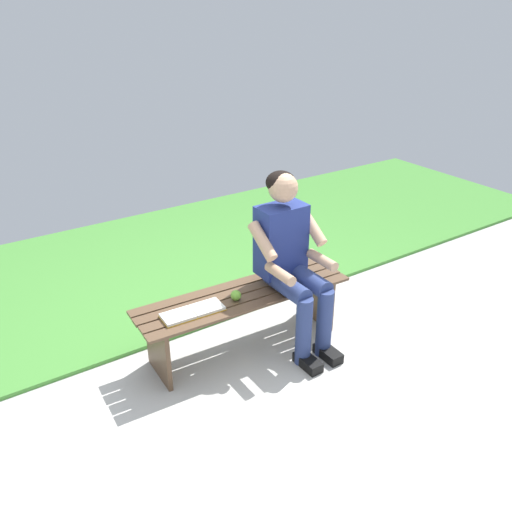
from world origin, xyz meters
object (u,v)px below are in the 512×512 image
Objects in this scene: person_seated at (291,256)px; book_open at (193,312)px; apple at (236,295)px; bench_near at (244,307)px.

person_seated is 2.97× the size of book_open.
person_seated is 17.32× the size of apple.
bench_near is at bearing -172.96° from book_open.
person_seated is 0.77m from book_open.
bench_near is 0.43m from book_open.
apple is (0.41, -0.06, -0.21)m from person_seated.
person_seated is at bearing 172.23° from apple.
bench_near is 0.18m from apple.
apple is 0.17× the size of book_open.
person_seated is 0.46m from apple.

